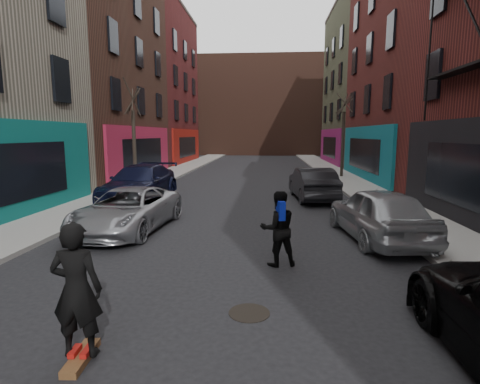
% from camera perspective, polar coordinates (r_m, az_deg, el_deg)
% --- Properties ---
extents(sidewalk_left, '(2.50, 84.00, 0.13)m').
position_cam_1_polar(sidewalk_left, '(33.14, -8.60, 3.63)').
color(sidewalk_left, gray).
rests_on(sidewalk_left, ground).
extents(sidewalk_right, '(2.50, 84.00, 0.13)m').
position_cam_1_polar(sidewalk_right, '(32.70, 13.32, 3.43)').
color(sidewalk_right, gray).
rests_on(sidewalk_right, ground).
extents(building_far, '(40.00, 10.00, 14.00)m').
position_cam_1_polar(building_far, '(58.31, 3.30, 12.73)').
color(building_far, '#47281E').
rests_on(building_far, ground).
extents(tree_left_far, '(2.00, 2.00, 6.50)m').
position_cam_1_polar(tree_left_far, '(21.47, -15.92, 9.50)').
color(tree_left_far, black).
rests_on(tree_left_far, sidewalk_left).
extents(tree_right_far, '(2.00, 2.00, 6.80)m').
position_cam_1_polar(tree_right_far, '(26.65, 15.48, 9.64)').
color(tree_right_far, black).
rests_on(tree_right_far, sidewalk_right).
extents(parked_left_far, '(2.55, 4.91, 1.32)m').
position_cam_1_polar(parked_left_far, '(12.22, -16.69, -2.58)').
color(parked_left_far, '#94969C').
rests_on(parked_left_far, ground).
extents(parked_left_end, '(2.47, 5.65, 1.62)m').
position_cam_1_polar(parked_left_end, '(17.40, -15.03, 1.28)').
color(parked_left_end, black).
rests_on(parked_left_end, ground).
extents(parked_right_far, '(2.32, 4.69, 1.53)m').
position_cam_1_polar(parked_right_far, '(11.37, 20.32, -3.05)').
color(parked_right_far, '#969A9E').
rests_on(parked_right_far, ground).
extents(parked_right_end, '(1.97, 4.64, 1.49)m').
position_cam_1_polar(parked_right_end, '(17.57, 10.98, 1.28)').
color(parked_right_end, black).
rests_on(parked_right_end, ground).
extents(skateboard, '(0.27, 0.81, 0.10)m').
position_cam_1_polar(skateboard, '(5.85, -23.03, -22.18)').
color(skateboard, brown).
rests_on(skateboard, ground).
extents(skateboarder, '(0.69, 0.48, 1.81)m').
position_cam_1_polar(skateboarder, '(5.43, -23.65, -13.48)').
color(skateboarder, black).
rests_on(skateboarder, skateboard).
extents(pedestrian, '(0.98, 0.85, 1.73)m').
position_cam_1_polar(pedestrian, '(8.60, 5.83, -5.51)').
color(pedestrian, black).
rests_on(pedestrian, ground).
extents(manhole, '(0.91, 0.91, 0.01)m').
position_cam_1_polar(manhole, '(6.65, 1.42, -17.92)').
color(manhole, black).
rests_on(manhole, ground).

